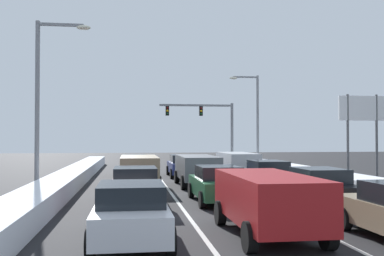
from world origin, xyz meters
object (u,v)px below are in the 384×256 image
(sedan_black_right_lane_second, at_px, (318,187))
(sedan_maroon_left_lane_second, at_px, (135,186))
(sedan_charcoal_right_lane_third, at_px, (267,175))
(suv_tan_left_lane_third, at_px, (139,168))
(sedan_green_center_lane_second, at_px, (218,184))
(traffic_light_gantry, at_px, (209,120))
(sedan_black_left_lane_fourth, at_px, (134,165))
(roadside_sign_right, at_px, (362,117))
(sedan_white_left_lane_nearest, at_px, (131,212))
(suv_red_center_lane_nearest, at_px, (267,199))
(street_lamp_right_mid, at_px, (254,113))
(suv_gray_center_lane_third, at_px, (197,168))
(street_lamp_left_mid, at_px, (45,90))
(suv_silver_right_lane_fourth, at_px, (238,163))
(sedan_navy_center_lane_fourth, at_px, (183,166))

(sedan_black_right_lane_second, bearing_deg, sedan_maroon_left_lane_second, 167.39)
(sedan_charcoal_right_lane_third, xyz_separation_m, suv_tan_left_lane_third, (-6.47, 2.21, 0.25))
(sedan_green_center_lane_second, relative_size, suv_tan_left_lane_third, 0.92)
(sedan_green_center_lane_second, bearing_deg, sedan_black_right_lane_second, -27.50)
(sedan_maroon_left_lane_second, distance_m, traffic_light_gantry, 27.77)
(sedan_black_left_lane_fourth, bearing_deg, roadside_sign_right, -16.28)
(sedan_white_left_lane_nearest, bearing_deg, roadside_sign_right, 46.18)
(sedan_white_left_lane_nearest, height_order, suv_tan_left_lane_third, suv_tan_left_lane_third)
(sedan_charcoal_right_lane_third, relative_size, suv_red_center_lane_nearest, 0.92)
(sedan_charcoal_right_lane_third, height_order, sedan_green_center_lane_second, same)
(sedan_green_center_lane_second, relative_size, street_lamp_right_mid, 0.55)
(sedan_black_right_lane_second, distance_m, sedan_green_center_lane_second, 4.02)
(suv_red_center_lane_nearest, bearing_deg, suv_gray_center_lane_third, 90.08)
(sedan_maroon_left_lane_second, height_order, street_lamp_left_mid, street_lamp_left_mid)
(sedan_black_right_lane_second, xyz_separation_m, sedan_black_left_lane_fourth, (-6.89, 15.10, 0.00))
(sedan_green_center_lane_second, bearing_deg, sedan_white_left_lane_nearest, -118.46)
(sedan_maroon_left_lane_second, xyz_separation_m, roadside_sign_right, (14.74, 9.26, 3.25))
(suv_tan_left_lane_third, bearing_deg, sedan_charcoal_right_lane_third, -18.88)
(suv_silver_right_lane_fourth, bearing_deg, sedan_black_right_lane_second, -89.74)
(suv_silver_right_lane_fourth, height_order, roadside_sign_right, roadside_sign_right)
(sedan_navy_center_lane_fourth, distance_m, sedan_black_left_lane_fourth, 3.46)
(sedan_black_right_lane_second, distance_m, suv_red_center_lane_nearest, 5.73)
(sedan_black_right_lane_second, bearing_deg, street_lamp_right_mid, 80.47)
(suv_red_center_lane_nearest, bearing_deg, sedan_white_left_lane_nearest, -177.47)
(sedan_green_center_lane_second, xyz_separation_m, sedan_white_left_lane_nearest, (-3.57, -6.58, 0.00))
(sedan_navy_center_lane_fourth, height_order, roadside_sign_right, roadside_sign_right)
(sedan_green_center_lane_second, height_order, sedan_maroon_left_lane_second, same)
(sedan_green_center_lane_second, height_order, suv_gray_center_lane_third, suv_gray_center_lane_third)
(sedan_green_center_lane_second, relative_size, roadside_sign_right, 0.82)
(sedan_navy_center_lane_fourth, height_order, sedan_black_left_lane_fourth, same)
(roadside_sign_right, bearing_deg, sedan_navy_center_lane_fourth, 163.58)
(sedan_charcoal_right_lane_third, bearing_deg, sedan_white_left_lane_nearest, -123.48)
(suv_gray_center_lane_third, height_order, suv_tan_left_lane_third, same)
(sedan_navy_center_lane_fourth, bearing_deg, roadside_sign_right, -16.42)
(sedan_maroon_left_lane_second, bearing_deg, sedan_black_left_lane_fourth, 89.72)
(suv_red_center_lane_nearest, distance_m, sedan_black_left_lane_fourth, 19.97)
(sedan_black_right_lane_second, bearing_deg, suv_silver_right_lane_fourth, 90.26)
(sedan_green_center_lane_second, xyz_separation_m, sedan_navy_center_lane_fourth, (-0.00, 12.31, 0.00))
(suv_gray_center_lane_third, xyz_separation_m, street_lamp_left_mid, (-7.85, -1.88, 4.00))
(sedan_green_center_lane_second, distance_m, suv_tan_left_lane_third, 6.85)
(street_lamp_left_mid, xyz_separation_m, roadside_sign_right, (19.10, 4.53, -1.00))
(sedan_navy_center_lane_fourth, relative_size, sedan_black_left_lane_fourth, 1.00)
(traffic_light_gantry, bearing_deg, roadside_sign_right, -67.76)
(sedan_navy_center_lane_fourth, bearing_deg, suv_tan_left_lane_third, -116.61)
(sedan_charcoal_right_lane_third, distance_m, suv_red_center_lane_nearest, 10.81)
(sedan_white_left_lane_nearest, xyz_separation_m, roadside_sign_right, (14.92, 15.55, 3.25))
(suv_red_center_lane_nearest, xyz_separation_m, roadside_sign_right, (11.24, 15.38, 3.00))
(suv_red_center_lane_nearest, distance_m, sedan_white_left_lane_nearest, 3.69)
(sedan_white_left_lane_nearest, relative_size, sedan_maroon_left_lane_second, 1.00)
(sedan_black_right_lane_second, relative_size, suv_tan_left_lane_third, 0.92)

